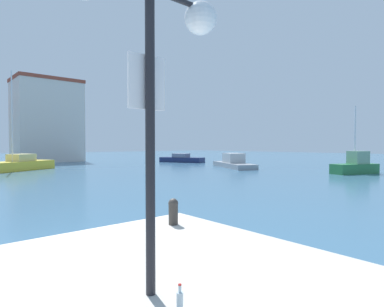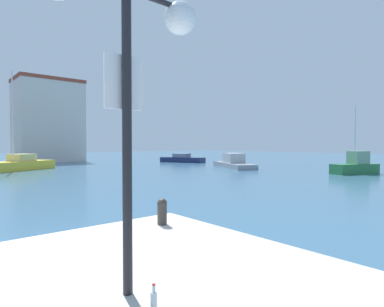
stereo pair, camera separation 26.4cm
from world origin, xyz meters
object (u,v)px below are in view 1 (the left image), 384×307
Objects in this scene: sailboat_green_inner_mooring at (355,165)px; bottle at (180,301)px; mooring_bollard at (173,210)px; motorboat_grey_behind_lamppost at (233,163)px; lamppost at (150,22)px; sailboat_yellow_far_right at (14,165)px; motorboat_navy_mid_harbor at (182,159)px.

bottle is at bearing -160.89° from sailboat_green_inner_mooring.
motorboat_grey_behind_lamppost reaches higher than mooring_bollard.
lamppost is 0.53× the size of motorboat_grey_behind_lamppost.
lamppost is 0.46× the size of sailboat_yellow_far_right.
sailboat_yellow_far_right is (5.28, 32.41, -0.51)m from bottle.
motorboat_navy_mid_harbor is 24.07m from sailboat_green_inner_mooring.
mooring_bollard is 0.09× the size of sailboat_green_inner_mooring.
mooring_bollard is (1.94, 2.14, -2.53)m from lamppost.
sailboat_green_inner_mooring is at bearing 19.11° from bottle.
sailboat_green_inner_mooring is (0.02, -24.07, 0.26)m from motorboat_navy_mid_harbor.
sailboat_green_inner_mooring is at bearing -46.45° from sailboat_yellow_far_right.
sailboat_yellow_far_right is 1.44× the size of motorboat_navy_mid_harbor.
sailboat_green_inner_mooring is at bearing -79.51° from motorboat_grey_behind_lamppost.
motorboat_grey_behind_lamppost is (22.96, 18.94, -0.73)m from mooring_bollard.
bottle is 0.04× the size of sailboat_green_inner_mooring.
sailboat_green_inner_mooring is at bearing 15.06° from mooring_bollard.
sailboat_yellow_far_right reaches higher than bottle.
mooring_bollard is at bearing -140.48° from motorboat_grey_behind_lamppost.
lamppost is 28.74m from sailboat_green_inner_mooring.
mooring_bollard is at bearing -164.94° from sailboat_green_inner_mooring.
sailboat_green_inner_mooring is (21.86, -23.00, 0.15)m from sailboat_yellow_far_right.
motorboat_navy_mid_harbor is (21.84, 1.07, -0.11)m from sailboat_yellow_far_right.
sailboat_yellow_far_right reaches higher than motorboat_navy_mid_harbor.
motorboat_navy_mid_harbor is at bearing 2.81° from sailboat_yellow_far_right.
sailboat_green_inner_mooring is (25.21, 6.78, -0.54)m from mooring_bollard.
lamppost is 8.71× the size of mooring_bollard.
sailboat_green_inner_mooring is (2.25, -12.15, 0.19)m from motorboat_grey_behind_lamppost.
motorboat_navy_mid_harbor is 0.81× the size of motorboat_grey_behind_lamppost.
motorboat_navy_mid_harbor is 1.14× the size of sailboat_green_inner_mooring.
motorboat_grey_behind_lamppost is (24.90, 21.08, -3.26)m from lamppost.
bottle is at bearing -126.39° from mooring_bollard.
lamppost is at bearing 90.60° from bottle.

